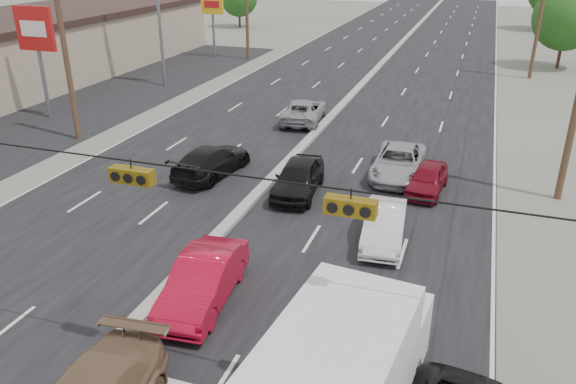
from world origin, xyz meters
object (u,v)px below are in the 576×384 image
(pole_sign_mid, at_px, (36,35))
(queue_car_b, at_px, (384,225))
(box_truck, at_px, (342,383))
(oncoming_far, at_px, (304,111))
(tree_right_mid, at_px, (567,17))
(queue_car_c, at_px, (398,163))
(utility_pole_left_b, at_px, (64,47))
(utility_pole_left_c, at_px, (247,3))
(pole_sign_far, at_px, (212,10))
(queue_car_e, at_px, (427,179))
(red_sedan, at_px, (203,281))
(utility_pole_right_c, at_px, (541,13))
(queue_car_a, at_px, (298,178))
(oncoming_near, at_px, (212,161))

(pole_sign_mid, height_order, queue_car_b, pole_sign_mid)
(box_truck, bearing_deg, oncoming_far, 115.42)
(tree_right_mid, height_order, queue_car_c, tree_right_mid)
(utility_pole_left_b, relative_size, oncoming_far, 1.99)
(utility_pole_left_c, bearing_deg, pole_sign_mid, -101.56)
(pole_sign_far, bearing_deg, queue_car_e, -48.67)
(red_sedan, bearing_deg, utility_pole_right_c, 67.42)
(utility_pole_left_b, bearing_deg, queue_car_c, 0.96)
(utility_pole_left_b, height_order, utility_pole_right_c, same)
(pole_sign_far, relative_size, queue_car_a, 1.36)
(red_sedan, distance_m, queue_car_c, 12.91)
(queue_car_c, relative_size, oncoming_near, 1.02)
(utility_pole_left_c, height_order, queue_car_b, utility_pole_left_c)
(tree_right_mid, xyz_separation_m, queue_car_b, (-9.02, -36.30, -3.66))
(utility_pole_left_c, bearing_deg, utility_pole_left_b, -90.00)
(pole_sign_mid, bearing_deg, oncoming_near, -21.09)
(pole_sign_far, bearing_deg, box_truck, -60.97)
(utility_pole_right_c, xyz_separation_m, red_sedan, (-11.10, -36.94, -4.36))
(utility_pole_left_c, xyz_separation_m, utility_pole_right_c, (25.00, 0.00, 0.00))
(queue_car_e, bearing_deg, pole_sign_far, 136.42)
(tree_right_mid, distance_m, queue_car_e, 32.38)
(pole_sign_mid, xyz_separation_m, queue_car_a, (18.63, -6.18, -4.36))
(queue_car_e, bearing_deg, utility_pole_left_b, -178.30)
(utility_pole_right_c, height_order, oncoming_far, utility_pole_right_c)
(queue_car_a, bearing_deg, red_sedan, -96.11)
(pole_sign_mid, relative_size, pole_sign_far, 1.17)
(utility_pole_left_b, relative_size, box_truck, 1.43)
(utility_pole_right_c, height_order, pole_sign_far, utility_pole_right_c)
(queue_car_b, bearing_deg, queue_car_e, 73.74)
(tree_right_mid, bearing_deg, utility_pole_right_c, -116.57)
(utility_pole_left_c, height_order, oncoming_far, utility_pole_left_c)
(queue_car_b, relative_size, queue_car_e, 1.13)
(utility_pole_right_c, bearing_deg, box_truck, -98.10)
(oncoming_far, bearing_deg, utility_pole_right_c, -135.26)
(pole_sign_mid, distance_m, pole_sign_far, 22.03)
(oncoming_far, bearing_deg, box_truck, 102.13)
(pole_sign_far, relative_size, queue_car_b, 1.47)
(tree_right_mid, relative_size, queue_car_e, 1.97)
(queue_car_c, bearing_deg, queue_car_b, -87.24)
(tree_right_mid, distance_m, oncoming_far, 28.23)
(utility_pole_left_b, relative_size, oncoming_near, 2.05)
(pole_sign_mid, xyz_separation_m, red_sedan, (18.40, -14.94, -4.36))
(pole_sign_far, height_order, red_sedan, pole_sign_far)
(utility_pole_left_c, relative_size, red_sedan, 2.20)
(queue_car_a, bearing_deg, pole_sign_far, 117.39)
(utility_pole_left_c, bearing_deg, queue_car_e, -53.29)
(pole_sign_mid, relative_size, oncoming_near, 1.44)
(queue_car_c, bearing_deg, utility_pole_left_c, 124.60)
(utility_pole_left_c, bearing_deg, queue_car_b, -59.44)
(utility_pole_left_c, distance_m, tree_right_mid, 27.96)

